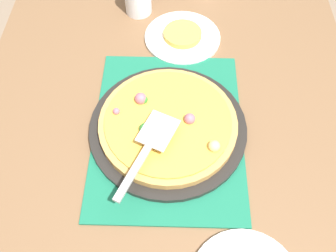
% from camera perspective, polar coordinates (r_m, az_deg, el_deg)
% --- Properties ---
extents(ground_plane, '(8.00, 8.00, 0.00)m').
position_cam_1_polar(ground_plane, '(1.58, 0.00, -15.56)').
color(ground_plane, '#84705B').
extents(dining_table, '(1.40, 1.00, 0.75)m').
position_cam_1_polar(dining_table, '(0.99, 0.00, -4.13)').
color(dining_table, brown).
rests_on(dining_table, ground_plane).
extents(placemat, '(0.48, 0.36, 0.01)m').
position_cam_1_polar(placemat, '(0.89, 0.00, -0.60)').
color(placemat, '#196B4C').
rests_on(placemat, dining_table).
extents(pizza_pan, '(0.38, 0.38, 0.01)m').
position_cam_1_polar(pizza_pan, '(0.88, 0.00, -0.25)').
color(pizza_pan, black).
rests_on(pizza_pan, placemat).
extents(pizza, '(0.33, 0.33, 0.05)m').
position_cam_1_polar(pizza, '(0.86, -0.04, 0.48)').
color(pizza, tan).
rests_on(pizza, pizza_pan).
extents(plate_near_left, '(0.22, 0.22, 0.01)m').
position_cam_1_polar(plate_near_left, '(1.10, 2.27, 13.67)').
color(plate_near_left, white).
rests_on(plate_near_left, dining_table).
extents(served_slice_left, '(0.11, 0.11, 0.02)m').
position_cam_1_polar(served_slice_left, '(1.09, 2.30, 14.17)').
color(served_slice_left, '#EAB747').
rests_on(served_slice_left, plate_near_left).
extents(pizza_server, '(0.23, 0.13, 0.01)m').
position_cam_1_polar(pizza_server, '(0.79, -3.12, -3.34)').
color(pizza_server, silver).
rests_on(pizza_server, pizza).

